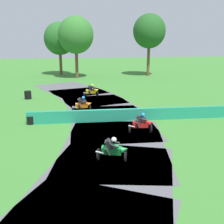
# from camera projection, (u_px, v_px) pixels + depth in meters

# --- Properties ---
(ground_plane) EXTENTS (120.00, 120.00, 0.00)m
(ground_plane) POSITION_uv_depth(u_px,v_px,m) (111.00, 121.00, 21.24)
(ground_plane) COLOR #38752D
(track_asphalt) EXTENTS (11.52, 38.14, 0.01)m
(track_asphalt) POSITION_uv_depth(u_px,v_px,m) (91.00, 122.00, 21.07)
(track_asphalt) COLOR #515156
(track_asphalt) RESTS_ON ground
(safety_barrier) EXTENTS (23.88, 0.65, 0.90)m
(safety_barrier) POSITION_uv_depth(u_px,v_px,m) (187.00, 113.00, 21.83)
(safety_barrier) COLOR #1E8466
(safety_barrier) RESTS_ON ground
(motorcycle_lead_green) EXTENTS (1.69, 1.12, 1.43)m
(motorcycle_lead_green) POSITION_uv_depth(u_px,v_px,m) (113.00, 149.00, 14.36)
(motorcycle_lead_green) COLOR black
(motorcycle_lead_green) RESTS_ON ground
(motorcycle_chase_red) EXTENTS (1.70, 0.81, 1.42)m
(motorcycle_chase_red) POSITION_uv_depth(u_px,v_px,m) (142.00, 123.00, 18.51)
(motorcycle_chase_red) COLOR black
(motorcycle_chase_red) RESTS_ON ground
(motorcycle_trailing_orange) EXTENTS (1.68, 0.88, 1.43)m
(motorcycle_trailing_orange) POSITION_uv_depth(u_px,v_px,m) (83.00, 105.00, 23.49)
(motorcycle_trailing_orange) COLOR black
(motorcycle_trailing_orange) RESTS_ON ground
(motorcycle_fourth_yellow) EXTENTS (1.71, 1.05, 1.43)m
(motorcycle_fourth_yellow) POSITION_uv_depth(u_px,v_px,m) (92.00, 91.00, 29.29)
(motorcycle_fourth_yellow) COLOR black
(motorcycle_fourth_yellow) RESTS_ON ground
(tire_stack_mid_a) EXTENTS (0.63, 0.63, 0.60)m
(tire_stack_mid_a) POSITION_uv_depth(u_px,v_px,m) (31.00, 120.00, 20.53)
(tire_stack_mid_a) COLOR black
(tire_stack_mid_a) RESTS_ON ground
(tire_stack_mid_b) EXTENTS (0.67, 0.67, 0.80)m
(tire_stack_mid_b) POSITION_uv_depth(u_px,v_px,m) (28.00, 95.00, 28.48)
(tire_stack_mid_b) COLOR black
(tire_stack_mid_b) RESTS_ON ground
(tree_far_left) EXTENTS (5.07, 5.07, 8.84)m
(tree_far_left) POSITION_uv_depth(u_px,v_px,m) (76.00, 35.00, 40.79)
(tree_far_left) COLOR brown
(tree_far_left) RESTS_ON ground
(tree_far_right) EXTENTS (4.89, 4.89, 9.30)m
(tree_far_right) POSITION_uv_depth(u_px,v_px,m) (149.00, 31.00, 42.95)
(tree_far_right) COLOR brown
(tree_far_right) RESTS_ON ground
(tree_mid_rise) EXTENTS (4.80, 4.80, 8.16)m
(tree_mid_rise) POSITION_uv_depth(u_px,v_px,m) (60.00, 39.00, 44.16)
(tree_mid_rise) COLOR brown
(tree_mid_rise) RESTS_ON ground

